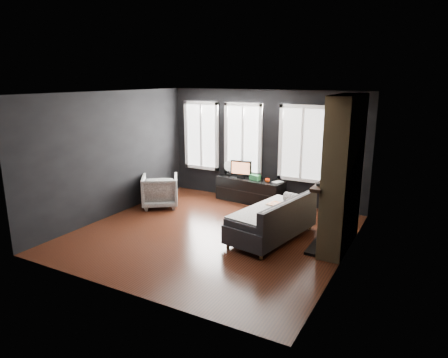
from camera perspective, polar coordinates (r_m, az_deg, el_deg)
The scene contains 18 objects.
floor at distance 7.90m, azimuth -1.70°, elevation -7.79°, with size 5.00×5.00×0.00m, color black.
ceiling at distance 7.32m, azimuth -1.86°, elevation 12.19°, with size 5.00×5.00×0.00m, color white.
wall_back at distance 9.69m, azimuth 5.76°, elevation 4.62°, with size 5.00×0.02×2.70m, color black.
wall_left at distance 9.00m, azimuth -15.66°, elevation 3.41°, with size 0.02×5.00×2.70m, color black.
wall_right at distance 6.62m, azimuth 17.23°, elevation -0.52°, with size 0.02×5.00×2.70m, color black.
windows at distance 9.72m, azimuth 3.33°, elevation 10.81°, with size 4.00×0.16×1.76m, color white, non-canonical shape.
fireplace at distance 7.23m, azimuth 16.67°, elevation 0.75°, with size 0.70×1.62×2.70m, color #93724C, non-canonical shape.
sofa at distance 7.59m, azimuth 6.84°, elevation -5.47°, with size 0.97×1.94×0.83m, color #242427, non-canonical shape.
stripe_pillow at distance 7.71m, azimuth 9.60°, elevation -3.81°, with size 0.07×0.30×0.30m, color gray.
armchair at distance 9.51m, azimuth -9.14°, elevation -1.45°, with size 0.81×0.76×0.83m, color silver.
media_console at distance 9.78m, azimuth 3.76°, elevation -1.61°, with size 1.69×0.53×0.58m, color black, non-canonical shape.
monitor at distance 9.76m, azimuth 2.43°, elevation 1.59°, with size 0.54×0.12×0.48m, color black, non-canonical shape.
desk_fan at distance 10.04m, azimuth 0.71°, elevation 1.63°, with size 0.26×0.26×0.37m, color #959595, non-canonical shape.
mug at distance 9.40m, azimuth 6.23°, elevation -0.12°, with size 0.12×0.09×0.12m, color #F7470F.
book at distance 9.46m, azimuth 7.30°, elevation 0.33°, with size 0.18×0.02×0.24m, color #BCAC91.
storage_box at distance 9.58m, azimuth 4.48°, elevation 0.23°, with size 0.24×0.15×0.13m, color #27743B.
mantel_vase at distance 7.71m, azimuth 15.58°, elevation 1.52°, with size 0.20×0.21×0.20m, color gold.
mantel_clock at distance 6.79m, azimuth 13.55°, elevation -0.77°, with size 0.13×0.13×0.04m, color black.
Camera 1 is at (3.71, -6.30, 2.97)m, focal length 32.00 mm.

